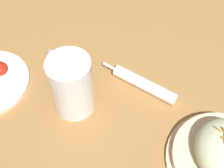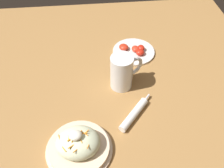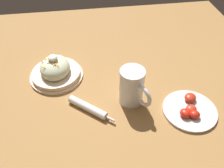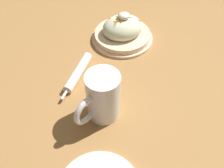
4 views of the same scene
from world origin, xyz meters
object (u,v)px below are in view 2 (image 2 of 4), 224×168
beer_mug (122,73)px  tomato_plate (134,51)px  napkin_roll (134,114)px  salad_plate (78,145)px

beer_mug → tomato_plate: bearing=-112.6°
beer_mug → napkin_roll: beer_mug is taller
beer_mug → napkin_roll: 0.17m
napkin_roll → beer_mug: bearing=-81.8°
napkin_roll → tomato_plate: 0.37m
napkin_roll → salad_plate: bearing=30.3°
tomato_plate → napkin_roll: bearing=80.7°
salad_plate → napkin_roll: 0.24m
beer_mug → napkin_roll: bearing=98.2°
beer_mug → tomato_plate: beer_mug is taller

